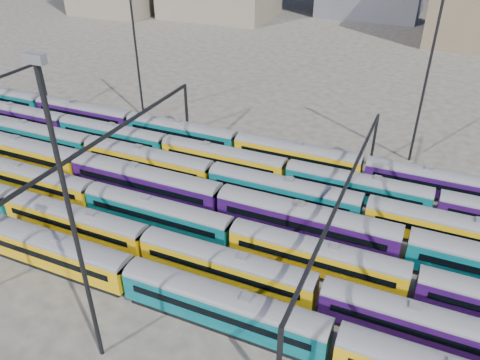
% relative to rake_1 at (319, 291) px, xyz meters
% --- Properties ---
extents(ground, '(500.00, 500.00, 0.00)m').
position_rel_rake_1_xyz_m(ground, '(-10.44, 10.00, -2.40)').
color(ground, '#3F3A35').
rests_on(ground, ground).
extents(rake_1, '(111.72, 2.73, 4.58)m').
position_rel_rake_1_xyz_m(rake_1, '(0.00, 0.00, 0.00)').
color(rake_1, black).
rests_on(rake_1, ground).
extents(rake_2, '(93.21, 2.73, 4.59)m').
position_rel_rake_1_xyz_m(rake_2, '(-20.39, 5.00, 0.01)').
color(rake_2, black).
rests_on(rake_2, ground).
extents(rake_3, '(125.88, 3.07, 5.17)m').
position_rel_rake_1_xyz_m(rake_3, '(-14.77, 10.00, 0.31)').
color(rake_3, black).
rests_on(rake_3, ground).
extents(rake_4, '(97.82, 2.87, 4.82)m').
position_rel_rake_1_xyz_m(rake_4, '(-28.26, 15.00, 0.13)').
color(rake_4, black).
rests_on(rake_4, ground).
extents(rake_5, '(129.67, 2.71, 4.55)m').
position_rel_rake_1_xyz_m(rake_5, '(-19.19, 20.00, -0.01)').
color(rake_5, black).
rests_on(rake_5, ground).
extents(rake_6, '(111.71, 2.73, 4.57)m').
position_rel_rake_1_xyz_m(rake_6, '(-19.35, 25.00, -0.00)').
color(rake_6, black).
rests_on(rake_6, ground).
extents(gantry_1, '(0.35, 40.35, 8.03)m').
position_rel_rake_1_xyz_m(gantry_1, '(-30.44, 10.00, 4.39)').
color(gantry_1, black).
rests_on(gantry_1, ground).
extents(gantry_2, '(0.35, 40.35, 8.03)m').
position_rel_rake_1_xyz_m(gantry_2, '(-0.44, 10.00, 4.39)').
color(gantry_2, black).
rests_on(gantry_2, ground).
extents(mast_1, '(1.40, 0.50, 25.60)m').
position_rel_rake_1_xyz_m(mast_1, '(-40.44, 32.00, 11.57)').
color(mast_1, black).
rests_on(mast_1, ground).
extents(mast_2, '(1.40, 0.50, 25.60)m').
position_rel_rake_1_xyz_m(mast_2, '(-15.44, -12.00, 11.57)').
color(mast_2, black).
rests_on(mast_2, ground).
extents(mast_3, '(1.40, 0.50, 25.60)m').
position_rel_rake_1_xyz_m(mast_3, '(4.56, 34.00, 11.57)').
color(mast_3, black).
rests_on(mast_3, ground).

